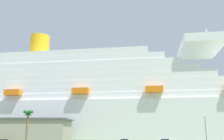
{
  "coord_description": "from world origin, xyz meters",
  "views": [
    {
      "loc": [
        -0.79,
        -72.55,
        5.07
      ],
      "look_at": [
        -3.66,
        24.19,
        27.71
      ],
      "focal_mm": 40.16,
      "sensor_mm": 36.0,
      "label": 1
    }
  ],
  "objects": [
    {
      "name": "cruise_ship",
      "position": [
        -20.04,
        61.63,
        18.55
      ],
      "size": [
        237.54,
        56.7,
        61.25
      ],
      "color": "white",
      "rests_on": "ground_plane"
    },
    {
      "name": "terminal_building",
      "position": [
        -45.88,
        28.06,
        4.43
      ],
      "size": [
        52.09,
        28.34,
        8.82
      ],
      "color": "gray",
      "rests_on": "ground_plane"
    },
    {
      "name": "palm_tree",
      "position": [
        -27.33,
        0.3,
        8.48
      ],
      "size": [
        3.03,
        3.09,
        10.42
      ],
      "color": "brown",
      "rests_on": "ground_plane"
    },
    {
      "name": "street_lamp",
      "position": [
        23.45,
        0.5,
        5.73
      ],
      "size": [
        0.56,
        0.56,
        8.94
      ],
      "color": "slate",
      "rests_on": "ground_plane"
    }
  ]
}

